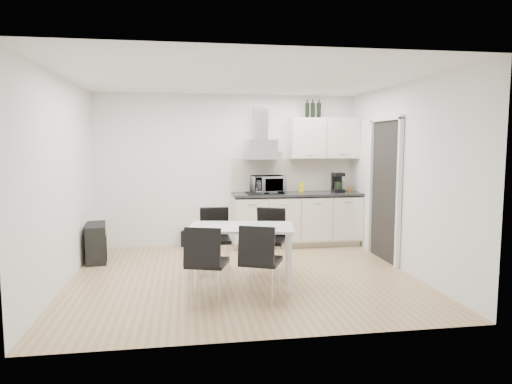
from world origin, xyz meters
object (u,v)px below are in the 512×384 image
chair_far_right (269,241)px  chair_near_left (207,264)px  dining_table (241,233)px  chair_far_left (215,241)px  floor_speaker (187,238)px  guitar_amp (96,243)px  chair_near_right (261,262)px  kitchenette (298,198)px

chair_far_right → chair_near_left: bearing=71.1°
dining_table → chair_far_right: (0.43, 0.46, -0.22)m
chair_far_right → chair_far_left: bearing=9.8°
floor_speaker → dining_table: bearing=-54.5°
chair_far_left → guitar_amp: size_ratio=1.23×
chair_near_right → chair_far_right: bearing=98.4°
floor_speaker → kitchenette: bearing=14.1°
chair_far_left → guitar_amp: 1.95m
chair_far_right → guitar_amp: 2.66m
chair_far_right → chair_near_left: (-0.88, -1.02, 0.00)m
chair_far_right → guitar_amp: size_ratio=1.23×
floor_speaker → chair_near_right: bearing=-54.9°
chair_near_right → floor_speaker: chair_near_right is taller
chair_far_left → chair_near_right: size_ratio=1.00×
kitchenette → chair_near_left: size_ratio=2.86×
kitchenette → chair_far_right: bearing=-116.8°
chair_near_left → chair_near_right: 0.60m
kitchenette → chair_far_left: (-1.54, -1.48, -0.39)m
chair_near_left → guitar_amp: size_ratio=1.23×
kitchenette → guitar_amp: size_ratio=3.53×
chair_far_right → floor_speaker: bearing=-36.7°
dining_table → guitar_amp: dining_table is taller
chair_near_right → floor_speaker: size_ratio=3.22×
dining_table → chair_near_right: 0.63m
kitchenette → chair_near_left: (-1.71, -2.66, -0.39)m
guitar_amp → floor_speaker: bearing=20.7°
chair_near_left → kitchenette: bearing=75.1°
chair_near_right → guitar_amp: bearing=159.9°
dining_table → chair_near_right: chair_near_right is taller
kitchenette → dining_table: kitchenette is taller
floor_speaker → chair_near_left: bearing=-66.5°
guitar_amp → floor_speaker: size_ratio=2.61×
chair_far_right → floor_speaker: chair_far_right is taller
chair_far_right → chair_near_left: same height
kitchenette → chair_far_left: 2.18m
chair_far_left → chair_near_left: (-0.16, -1.17, 0.00)m
dining_table → floor_speaker: (-0.67, 2.27, -0.52)m
chair_far_right → guitar_amp: (-2.45, 1.03, -0.16)m
chair_near_right → dining_table: bearing=128.3°
chair_near_right → guitar_amp: (-2.17, 2.06, -0.16)m
dining_table → guitar_amp: (-2.02, 1.49, -0.38)m
chair_far_right → chair_near_right: 1.07m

